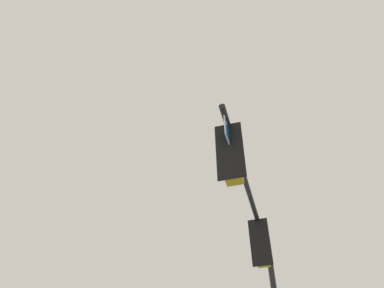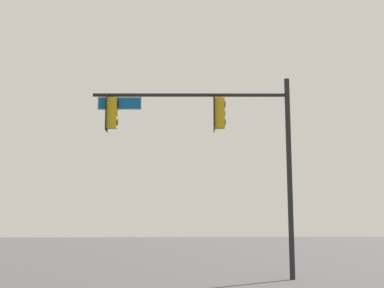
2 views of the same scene
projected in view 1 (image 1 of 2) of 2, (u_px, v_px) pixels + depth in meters
The scene contains 1 object.
signal_pole_near at pixel (262, 263), 9.14m from camera, with size 6.90×1.90×7.07m.
Camera 1 is at (3.44, -10.59, 1.33)m, focal length 35.00 mm.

